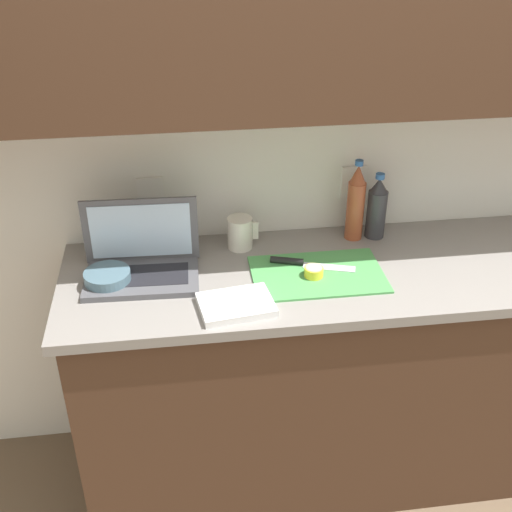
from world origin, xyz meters
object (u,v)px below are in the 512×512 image
(bottle_oil_tall, at_px, (356,203))
(lemon_half_cut, at_px, (314,272))
(knife, at_px, (298,262))
(measuring_cup, at_px, (240,233))
(bottle_green_soda, at_px, (377,208))
(laptop, at_px, (142,259))
(bowl_white, at_px, (108,279))
(cutting_board, at_px, (318,274))

(bottle_oil_tall, bearing_deg, lemon_half_cut, -128.58)
(knife, bearing_deg, bottle_oil_tall, 53.24)
(lemon_half_cut, distance_m, measuring_cup, 0.32)
(measuring_cup, bearing_deg, bottle_green_soda, 1.83)
(lemon_half_cut, xyz_separation_m, measuring_cup, (-0.21, 0.23, 0.03))
(bottle_oil_tall, relative_size, measuring_cup, 2.64)
(laptop, bearing_deg, lemon_half_cut, -8.28)
(lemon_half_cut, distance_m, bowl_white, 0.66)
(laptop, relative_size, bottle_oil_tall, 1.26)
(cutting_board, bearing_deg, lemon_half_cut, -139.69)
(laptop, distance_m, bowl_white, 0.13)
(cutting_board, height_order, knife, knife)
(knife, relative_size, lemon_half_cut, 4.48)
(cutting_board, height_order, bowl_white, bowl_white)
(bottle_oil_tall, bearing_deg, knife, -144.04)
(measuring_cup, xyz_separation_m, bowl_white, (-0.44, -0.19, -0.03))
(lemon_half_cut, bearing_deg, cutting_board, 40.31)
(laptop, bearing_deg, measuring_cup, 23.51)
(lemon_half_cut, height_order, bowl_white, bowl_white)
(bottle_green_soda, height_order, bottle_oil_tall, bottle_oil_tall)
(lemon_half_cut, bearing_deg, laptop, 169.55)
(laptop, relative_size, bottle_green_soda, 1.54)
(bottle_green_soda, distance_m, bottle_oil_tall, 0.08)
(bowl_white, bearing_deg, knife, 3.06)
(lemon_half_cut, height_order, bottle_oil_tall, bottle_oil_tall)
(knife, height_order, lemon_half_cut, lemon_half_cut)
(cutting_board, height_order, measuring_cup, measuring_cup)
(bottle_oil_tall, height_order, bowl_white, bottle_oil_tall)
(bottle_oil_tall, distance_m, bowl_white, 0.88)
(cutting_board, xyz_separation_m, lemon_half_cut, (-0.02, -0.01, 0.02))
(bottle_green_soda, bearing_deg, bottle_oil_tall, -180.00)
(measuring_cup, bearing_deg, knife, -41.72)
(cutting_board, distance_m, bottle_green_soda, 0.36)
(knife, xyz_separation_m, bottle_green_soda, (0.31, 0.17, 0.09))
(knife, height_order, bottle_oil_tall, bottle_oil_tall)
(bowl_white, bearing_deg, laptop, 27.91)
(laptop, height_order, bottle_oil_tall, bottle_oil_tall)
(bottle_green_soda, relative_size, measuring_cup, 2.16)
(knife, bearing_deg, bottle_green_soda, 45.83)
(lemon_half_cut, relative_size, measuring_cup, 0.55)
(lemon_half_cut, xyz_separation_m, bottle_green_soda, (0.28, 0.25, 0.09))
(bottle_green_soda, bearing_deg, measuring_cup, -178.17)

